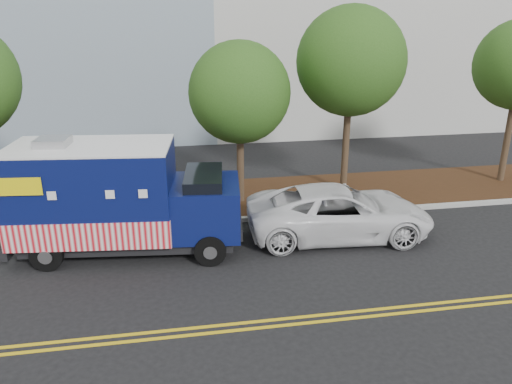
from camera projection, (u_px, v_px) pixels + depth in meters
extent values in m
plane|color=black|center=(192.00, 243.00, 15.38)|extent=(120.00, 120.00, 0.00)
cube|color=#9E9E99|center=(189.00, 223.00, 16.65)|extent=(120.00, 0.18, 0.15)
cube|color=black|center=(187.00, 201.00, 18.60)|extent=(120.00, 4.00, 0.15)
cube|color=gold|center=(202.00, 327.00, 11.25)|extent=(120.00, 0.10, 0.01)
cube|color=gold|center=(203.00, 334.00, 11.02)|extent=(120.00, 0.10, 0.01)
cylinder|color=#38281C|center=(240.00, 162.00, 17.96)|extent=(0.26, 0.26, 3.23)
sphere|color=#264F16|center=(240.00, 92.00, 17.11)|extent=(3.52, 3.52, 3.52)
cylinder|color=#38281C|center=(346.00, 143.00, 18.94)|extent=(0.26, 0.26, 4.06)
sphere|color=#264F16|center=(351.00, 61.00, 17.91)|extent=(3.95, 3.95, 3.95)
cylinder|color=#38281C|center=(508.00, 137.00, 20.08)|extent=(0.26, 0.26, 3.95)
cube|color=#473828|center=(62.00, 197.00, 15.79)|extent=(0.06, 0.06, 2.40)
cube|color=black|center=(132.00, 236.00, 14.79)|extent=(6.13, 2.65, 0.30)
cube|color=#0A124A|center=(94.00, 190.00, 14.24)|extent=(4.70, 2.91, 2.55)
cube|color=red|center=(97.00, 219.00, 14.54)|extent=(4.75, 2.98, 0.80)
cube|color=white|center=(89.00, 146.00, 13.80)|extent=(4.70, 2.91, 0.06)
cube|color=#B7B7BA|center=(53.00, 142.00, 13.69)|extent=(0.94, 0.94, 0.23)
cube|color=#0A124A|center=(207.00, 207.00, 14.63)|extent=(2.15, 2.48, 1.49)
cube|color=black|center=(204.00, 184.00, 14.38)|extent=(1.28, 2.17, 0.69)
cube|color=black|center=(240.00, 221.00, 14.86)|extent=(0.31, 2.12, 0.32)
cube|color=black|center=(20.00, 238.00, 14.58)|extent=(0.45, 2.40, 0.30)
cube|color=#B7B7BA|center=(13.00, 190.00, 14.08)|extent=(0.25, 1.91, 2.02)
cube|color=#B7B7BA|center=(114.00, 175.00, 15.42)|extent=(1.91, 0.25, 1.17)
cube|color=yellow|center=(16.00, 187.00, 12.75)|extent=(1.27, 0.16, 0.48)
cube|color=yellow|center=(48.00, 159.00, 15.13)|extent=(1.27, 0.16, 0.48)
cylinder|color=black|center=(210.00, 250.00, 13.92)|extent=(0.92, 0.39, 0.89)
cylinder|color=black|center=(212.00, 220.00, 15.95)|extent=(0.92, 0.39, 0.89)
cylinder|color=black|center=(47.00, 255.00, 13.65)|extent=(0.92, 0.39, 0.89)
cylinder|color=black|center=(70.00, 223.00, 15.68)|extent=(0.92, 0.39, 0.89)
imported|color=white|center=(339.00, 212.00, 15.64)|extent=(5.96, 3.06, 1.61)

